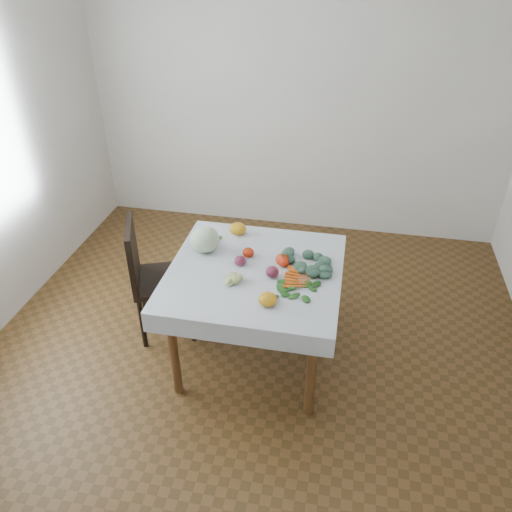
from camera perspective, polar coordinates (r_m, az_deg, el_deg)
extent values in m
plane|color=brown|center=(3.74, -0.12, -11.15)|extent=(4.00, 4.00, 0.00)
cube|color=beige|center=(4.82, 4.86, 17.86)|extent=(4.00, 0.04, 2.70)
cube|color=brown|center=(3.28, -0.13, -1.98)|extent=(1.00, 1.00, 0.04)
cylinder|color=brown|center=(3.29, -9.36, -10.78)|extent=(0.06, 0.06, 0.71)
cylinder|color=brown|center=(3.15, 6.31, -13.07)|extent=(0.06, 0.06, 0.71)
cylinder|color=brown|center=(3.93, -5.14, -2.09)|extent=(0.06, 0.06, 0.71)
cylinder|color=brown|center=(3.81, 7.72, -3.59)|extent=(0.06, 0.06, 0.71)
cube|color=white|center=(3.26, -0.13, -1.65)|extent=(1.12, 1.12, 0.01)
cube|color=black|center=(3.74, -10.50, -2.73)|extent=(0.55, 0.55, 0.04)
cube|color=black|center=(3.62, -13.93, 0.23)|extent=(0.19, 0.41, 0.46)
cylinder|color=black|center=(3.76, -12.86, -7.53)|extent=(0.04, 0.04, 0.43)
cylinder|color=black|center=(3.74, -7.28, -7.02)|extent=(0.04, 0.04, 0.43)
cylinder|color=black|center=(4.04, -12.79, -4.20)|extent=(0.04, 0.04, 0.43)
cylinder|color=black|center=(4.03, -7.64, -3.72)|extent=(0.04, 0.04, 0.43)
ellipsoid|color=beige|center=(3.43, -5.86, 1.90)|extent=(0.24, 0.24, 0.18)
ellipsoid|color=red|center=(3.30, 3.06, -0.42)|extent=(0.10, 0.10, 0.08)
ellipsoid|color=red|center=(3.37, -0.89, 0.40)|extent=(0.10, 0.10, 0.07)
ellipsoid|color=red|center=(3.28, 3.18, -0.69)|extent=(0.08, 0.08, 0.07)
ellipsoid|color=red|center=(3.30, 2.96, -0.41)|extent=(0.09, 0.09, 0.08)
ellipsoid|color=gold|center=(3.63, -2.10, 3.14)|extent=(0.16, 0.16, 0.09)
ellipsoid|color=gold|center=(2.95, 1.35, -4.94)|extent=(0.14, 0.14, 0.08)
ellipsoid|color=#561832|center=(3.29, -1.83, -0.54)|extent=(0.09, 0.09, 0.07)
ellipsoid|color=#561832|center=(3.18, 1.87, -1.82)|extent=(0.10, 0.10, 0.07)
ellipsoid|color=#A9BC6C|center=(3.15, -2.57, -2.58)|extent=(0.05, 0.05, 0.04)
ellipsoid|color=#A9BC6C|center=(3.16, -2.95, -2.42)|extent=(0.05, 0.05, 0.04)
ellipsoid|color=#A9BC6C|center=(3.13, -2.80, -2.79)|extent=(0.05, 0.05, 0.04)
ellipsoid|color=#A9BC6C|center=(3.17, -2.17, -2.37)|extent=(0.05, 0.05, 0.04)
ellipsoid|color=#A9BC6C|center=(3.16, -3.68, -2.50)|extent=(0.05, 0.05, 0.04)
ellipsoid|color=#A9BC6C|center=(3.12, -1.92, -2.94)|extent=(0.05, 0.05, 0.04)
cone|color=orange|center=(3.24, 5.21, -1.69)|extent=(0.18, 0.07, 0.03)
cone|color=orange|center=(3.22, 5.15, -1.97)|extent=(0.18, 0.06, 0.03)
cone|color=orange|center=(3.20, 5.08, -2.26)|extent=(0.18, 0.04, 0.03)
cone|color=orange|center=(3.17, 5.02, -2.56)|extent=(0.18, 0.03, 0.03)
cone|color=orange|center=(3.15, 4.95, -2.86)|extent=(0.18, 0.04, 0.03)
cone|color=orange|center=(3.13, 4.89, -3.16)|extent=(0.18, 0.06, 0.03)
cone|color=orange|center=(3.11, 4.82, -3.47)|extent=(0.18, 0.07, 0.03)
ellipsoid|color=#325243|center=(3.31, 6.18, -0.82)|extent=(0.07, 0.07, 0.05)
ellipsoid|color=#325243|center=(3.32, 5.28, -0.60)|extent=(0.07, 0.07, 0.05)
ellipsoid|color=#325243|center=(3.27, 5.87, -1.16)|extent=(0.07, 0.07, 0.05)
ellipsoid|color=#325243|center=(3.34, 6.26, -0.48)|extent=(0.07, 0.07, 0.05)
ellipsoid|color=#325243|center=(3.29, 4.65, -0.85)|extent=(0.07, 0.07, 0.05)
ellipsoid|color=#325243|center=(3.28, 6.90, -1.16)|extent=(0.07, 0.07, 0.05)
ellipsoid|color=#325243|center=(3.36, 5.27, -0.15)|extent=(0.07, 0.07, 0.05)
ellipsoid|color=#325243|center=(3.25, 5.08, -1.46)|extent=(0.07, 0.07, 0.05)
ellipsoid|color=#325243|center=(3.33, 7.39, -0.58)|extent=(0.07, 0.07, 0.05)
ellipsoid|color=#325243|center=(3.33, 3.87, -0.39)|extent=(0.07, 0.07, 0.05)
ellipsoid|color=#325243|center=(3.23, 6.83, -1.76)|extent=(0.07, 0.07, 0.05)
ellipsoid|color=#325243|center=(3.39, 6.27, 0.17)|extent=(0.07, 0.07, 0.05)
ellipsoid|color=#325243|center=(3.25, 3.63, -1.32)|extent=(0.07, 0.07, 0.05)
ellipsoid|color=#325243|center=(3.29, 8.42, -1.16)|extent=(0.07, 0.07, 0.05)
ellipsoid|color=#325243|center=(3.39, 3.98, 0.30)|extent=(0.07, 0.07, 0.05)
ellipsoid|color=#1D591B|center=(3.10, 5.17, -3.76)|extent=(0.07, 0.04, 0.01)
ellipsoid|color=#1D591B|center=(3.11, 4.42, -3.54)|extent=(0.07, 0.04, 0.01)
ellipsoid|color=#1D591B|center=(3.07, 4.85, -4.07)|extent=(0.07, 0.04, 0.01)
ellipsoid|color=#1D591B|center=(3.12, 5.26, -3.46)|extent=(0.07, 0.04, 0.01)
ellipsoid|color=#1D591B|center=(3.09, 3.90, -3.76)|extent=(0.07, 0.04, 0.01)
ellipsoid|color=#1D591B|center=(3.08, 5.68, -4.07)|extent=(0.07, 0.04, 0.01)
ellipsoid|color=#1D591B|center=(3.14, 4.49, -3.16)|extent=(0.07, 0.04, 0.01)
ellipsoid|color=#1D591B|center=(3.05, 4.18, -4.29)|extent=(0.07, 0.04, 0.01)
ellipsoid|color=#1D591B|center=(3.11, 6.14, -3.57)|extent=(0.07, 0.04, 0.01)
ellipsoid|color=#1D591B|center=(3.12, 3.35, -3.35)|extent=(0.07, 0.04, 0.01)
ellipsoid|color=#1D591B|center=(3.04, 5.53, -4.57)|extent=(0.07, 0.04, 0.01)
ellipsoid|color=#1D591B|center=(3.16, 5.33, -2.91)|extent=(0.07, 0.04, 0.01)
ellipsoid|color=#1D591B|center=(3.06, 3.07, -4.14)|extent=(0.07, 0.04, 0.01)
ellipsoid|color=#1D591B|center=(3.08, 6.87, -4.09)|extent=(0.07, 0.04, 0.01)
ellipsoid|color=#1D591B|center=(3.16, 3.53, -2.76)|extent=(0.07, 0.04, 0.01)
ellipsoid|color=#1D591B|center=(3.01, 4.48, -4.94)|extent=(0.07, 0.04, 0.01)
ellipsoid|color=#1D591B|center=(3.16, 6.67, -3.05)|extent=(0.07, 0.04, 0.01)
ellipsoid|color=#4D7B38|center=(3.56, -5.36, 1.77)|extent=(0.05, 0.05, 0.02)
ellipsoid|color=#4D7B38|center=(3.59, -5.79, 1.96)|extent=(0.05, 0.05, 0.02)
ellipsoid|color=#4D7B38|center=(3.55, -5.72, 1.57)|extent=(0.05, 0.05, 0.02)
ellipsoid|color=#4D7B38|center=(3.58, -5.01, 1.98)|extent=(0.05, 0.05, 0.02)
ellipsoid|color=#4D7B38|center=(3.58, -6.45, 1.86)|extent=(0.05, 0.05, 0.02)
ellipsoid|color=#4D7B38|center=(3.53, -4.94, 1.46)|extent=(0.05, 0.05, 0.02)
ellipsoid|color=#4D7B38|center=(3.62, -5.54, 2.31)|extent=(0.05, 0.05, 0.02)
ellipsoid|color=#4D7B38|center=(3.54, -6.55, 1.40)|extent=(0.05, 0.05, 0.02)
ellipsoid|color=#4D7B38|center=(3.56, -4.11, 1.83)|extent=(0.05, 0.05, 0.02)
ellipsoid|color=#4D7B38|center=(3.63, -6.82, 2.26)|extent=(0.05, 0.05, 0.02)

